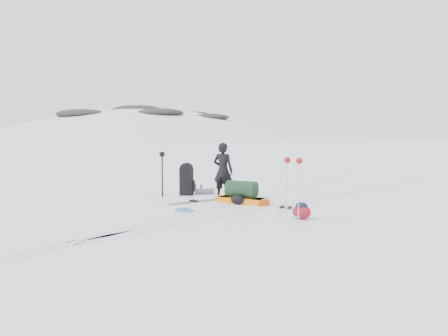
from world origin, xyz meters
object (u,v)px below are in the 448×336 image
at_px(ski_poles_black, 162,160).
at_px(pulk_sled, 242,195).
at_px(skier, 223,171).
at_px(expedition_rucksack, 189,180).

bearing_deg(ski_poles_black, pulk_sled, 16.71).
xyz_separation_m(skier, expedition_rucksack, (-1.25, -0.09, -0.35)).
distance_m(skier, ski_poles_black, 1.82).
distance_m(pulk_sled, expedition_rucksack, 2.13).
xyz_separation_m(pulk_sled, expedition_rucksack, (-2.11, 0.18, 0.22)).
relative_size(pulk_sled, expedition_rucksack, 1.59).
relative_size(skier, ski_poles_black, 1.20).
height_order(expedition_rucksack, ski_poles_black, ski_poles_black).
xyz_separation_m(expedition_rucksack, ski_poles_black, (-0.32, -0.78, 0.64)).
height_order(skier, ski_poles_black, skier).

